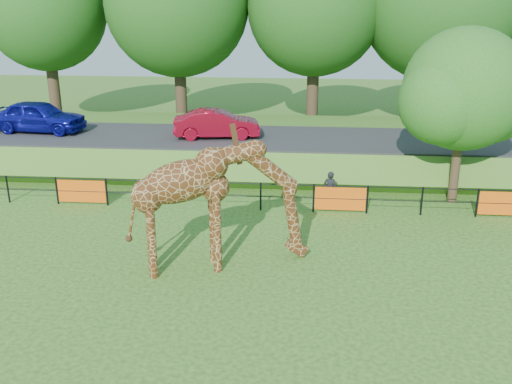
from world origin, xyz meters
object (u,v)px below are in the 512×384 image
car_red (217,124)px  tree_east (467,94)px  giraffe (220,206)px  car_blue (39,116)px  visitor (330,190)px

car_red → tree_east: tree_east is taller
car_red → giraffe: bearing=-179.2°
car_blue → visitor: (14.02, -5.63, -1.47)m
giraffe → car_blue: giraffe is taller
car_blue → tree_east: 19.63m
giraffe → visitor: size_ratio=3.75×
car_blue → car_red: car_blue is taller
giraffe → tree_east: 10.85m
tree_east → car_blue: bearing=166.6°
car_blue → car_red: (8.87, -0.46, -0.11)m
tree_east → car_red: bearing=158.0°
car_red → car_blue: bearing=78.6°
visitor → car_red: bearing=-23.7°
car_red → visitor: car_red is taller
giraffe → visitor: bearing=38.8°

